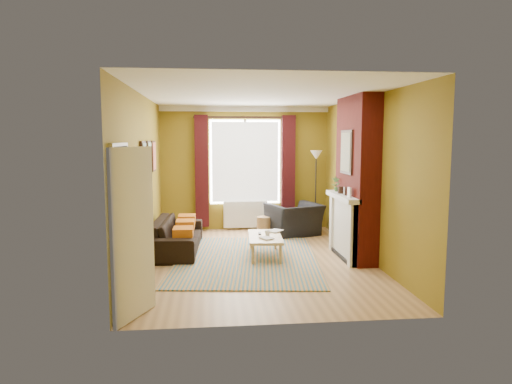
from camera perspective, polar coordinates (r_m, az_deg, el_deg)
The scene contains 12 objects.
ground at distance 7.95m, azimuth 0.18°, elevation -8.48°, with size 5.50×5.50×0.00m, color #987045.
room_walls at distance 8.07m, azimuth 4.41°, elevation 1.70°, with size 3.82×5.54×2.83m.
striped_rug at distance 7.96m, azimuth -1.17°, elevation -8.37°, with size 2.76×3.57×0.02m.
sofa at distance 8.62m, azimuth -9.84°, elevation -5.32°, with size 2.06×0.80×0.60m, color black.
armchair at distance 9.90m, azimuth 4.80°, elevation -3.43°, with size 1.05×0.92×0.68m, color black.
coffee_table at distance 8.06m, azimuth 1.13°, elevation -5.76°, with size 0.64×1.18×0.38m.
wicker_stool at distance 9.91m, azimuth 1.01°, elevation -4.24°, with size 0.36×0.36×0.40m.
floor_lamp at distance 10.22m, azimuth 7.52°, elevation 3.02°, with size 0.32×0.32×1.82m.
book_a at distance 7.76m, azimuth 0.80°, elevation -5.87°, with size 0.18×0.24×0.02m, color #999999.
book_b at distance 8.46m, azimuth 1.77°, elevation -4.81°, with size 0.21×0.29×0.02m, color #999999.
mug at distance 8.02m, azimuth 1.45°, elevation -5.19°, with size 0.10×0.10×0.10m, color #999999.
tv_remote at distance 8.18m, azimuth 0.47°, elevation -5.21°, with size 0.05×0.15×0.02m.
Camera 1 is at (-0.80, -7.63, 2.08)m, focal length 32.00 mm.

